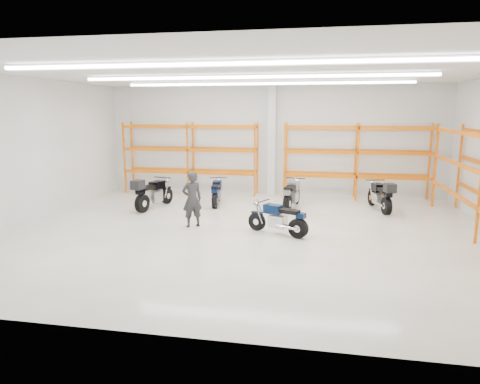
% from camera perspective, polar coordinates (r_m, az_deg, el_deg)
% --- Properties ---
extents(ground, '(14.00, 14.00, 0.00)m').
position_cam_1_polar(ground, '(12.47, 1.15, -5.33)').
color(ground, beige).
rests_on(ground, ground).
extents(room_shell, '(14.02, 12.02, 4.51)m').
position_cam_1_polar(room_shell, '(12.01, 1.23, 9.93)').
color(room_shell, silver).
rests_on(room_shell, ground).
extents(motorcycle_main, '(1.79, 0.95, 0.93)m').
position_cam_1_polar(motorcycle_main, '(12.13, 5.33, -3.70)').
color(motorcycle_main, black).
rests_on(motorcycle_main, ground).
extents(motorcycle_back_a, '(0.91, 2.23, 1.15)m').
position_cam_1_polar(motorcycle_back_a, '(15.53, -11.71, -0.24)').
color(motorcycle_back_a, black).
rests_on(motorcycle_back_a, ground).
extents(motorcycle_back_b, '(0.64, 1.94, 0.96)m').
position_cam_1_polar(motorcycle_back_b, '(15.95, -3.14, -0.13)').
color(motorcycle_back_b, black).
rests_on(motorcycle_back_b, ground).
extents(motorcycle_back_c, '(0.76, 2.11, 1.04)m').
position_cam_1_polar(motorcycle_back_c, '(15.40, 6.88, -0.44)').
color(motorcycle_back_c, black).
rests_on(motorcycle_back_c, ground).
extents(motorcycle_back_d, '(0.84, 2.13, 1.10)m').
position_cam_1_polar(motorcycle_back_d, '(15.70, 18.29, -0.54)').
color(motorcycle_back_d, black).
rests_on(motorcycle_back_d, ground).
extents(standing_man, '(0.74, 0.68, 1.69)m').
position_cam_1_polar(standing_man, '(12.91, -6.40, -0.97)').
color(standing_man, '#232325').
rests_on(standing_man, ground).
extents(structural_column, '(0.32, 0.32, 4.50)m').
position_cam_1_polar(structural_column, '(17.79, 4.26, 6.84)').
color(structural_column, white).
rests_on(structural_column, ground).
extents(pallet_racking_back_left, '(5.67, 0.87, 3.00)m').
position_cam_1_polar(pallet_racking_back_left, '(18.19, -6.64, 5.42)').
color(pallet_racking_back_left, '#D85116').
rests_on(pallet_racking_back_left, ground).
extents(pallet_racking_back_right, '(5.67, 0.87, 3.00)m').
position_cam_1_polar(pallet_racking_back_right, '(17.45, 15.32, 4.89)').
color(pallet_racking_back_right, '#D85116').
rests_on(pallet_racking_back_right, ground).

